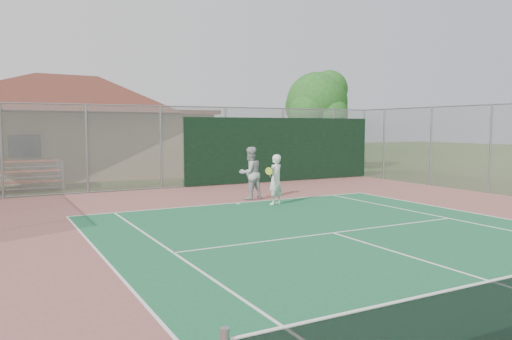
# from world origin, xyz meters

# --- Properties ---
(back_fence) EXTENTS (20.08, 0.11, 3.53)m
(back_fence) POSITION_xyz_m (2.11, 16.98, 1.67)
(back_fence) COLOR gray
(back_fence) RESTS_ON ground
(side_fence_right) EXTENTS (0.08, 9.00, 3.50)m
(side_fence_right) POSITION_xyz_m (10.00, 12.50, 1.75)
(side_fence_right) COLOR gray
(side_fence_right) RESTS_ON ground
(clubhouse) EXTENTS (15.34, 10.88, 6.31)m
(clubhouse) POSITION_xyz_m (-3.21, 25.62, 3.20)
(clubhouse) COLOR tan
(clubhouse) RESTS_ON ground
(bleachers) EXTENTS (3.33, 2.06, 1.22)m
(bleachers) POSITION_xyz_m (-6.33, 19.26, 0.64)
(bleachers) COLOR #B04028
(bleachers) RESTS_ON ground
(tree) EXTENTS (4.26, 4.04, 5.94)m
(tree) POSITION_xyz_m (9.84, 20.91, 3.91)
(tree) COLOR #332312
(tree) RESTS_ON ground
(player_white_front) EXTENTS (0.95, 0.72, 1.69)m
(player_white_front) POSITION_xyz_m (1.03, 10.97, 0.85)
(player_white_front) COLOR white
(player_white_front) RESTS_ON ground
(player_grey_back) EXTENTS (1.03, 0.86, 1.89)m
(player_grey_back) POSITION_xyz_m (0.86, 12.44, 0.95)
(player_grey_back) COLOR #B1B4B7
(player_grey_back) RESTS_ON ground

